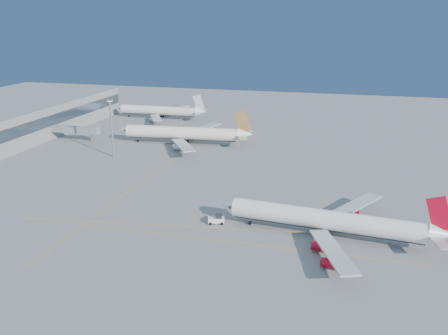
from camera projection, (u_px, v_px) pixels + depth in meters
The scene contains 9 objects.
ground at pixel (237, 220), 140.77m from camera, with size 500.00×500.00×0.00m, color slate.
terminal at pixel (51, 117), 245.76m from camera, with size 18.40×110.00×15.00m.
jet_bridge at pixel (77, 130), 228.99m from camera, with size 23.60×3.60×6.90m.
taxiway_lines at pixel (194, 207), 150.29m from camera, with size 118.86×140.00×0.02m.
airliner_virgin at pixel (330, 221), 129.09m from camera, with size 60.51×54.05×14.93m.
airliner_etihad at pixel (185, 133), 223.29m from camera, with size 62.42×57.49×16.28m.
airliner_third at pixel (160, 111), 279.19m from camera, with size 54.18×50.12×14.57m.
pushback_tug at pixel (217, 219), 138.57m from camera, with size 4.96×3.76×2.54m.
light_mast at pixel (111, 123), 200.64m from camera, with size 2.03×2.03×23.45m.
Camera 1 is at (30.59, -126.68, 55.38)m, focal length 40.00 mm.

